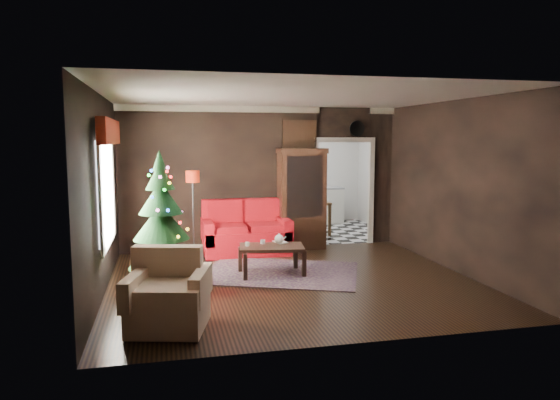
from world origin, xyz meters
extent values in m
plane|color=black|center=(0.00, 0.00, 0.00)|extent=(5.50, 5.50, 0.00)
plane|color=white|center=(0.00, 0.00, 2.80)|extent=(5.50, 5.50, 0.00)
plane|color=black|center=(0.00, 2.50, 1.40)|extent=(5.50, 0.00, 5.50)
plane|color=black|center=(0.00, -2.50, 1.40)|extent=(5.50, 0.00, 5.50)
plane|color=black|center=(-2.75, 0.00, 1.40)|extent=(0.00, 5.50, 5.50)
plane|color=black|center=(2.75, 0.00, 1.40)|extent=(0.00, 5.50, 5.50)
cube|color=white|center=(-2.71, 0.20, 1.45)|extent=(0.05, 1.60, 1.40)
cube|color=maroon|center=(-2.63, 0.20, 2.27)|extent=(0.12, 2.10, 0.35)
plane|color=silver|center=(1.70, 4.00, 0.00)|extent=(3.00, 3.00, 0.00)
cube|color=white|center=(1.70, 5.45, 1.70)|extent=(0.70, 0.06, 0.70)
cube|color=#2B2226|center=(-0.08, 0.50, 0.01)|extent=(2.95, 2.58, 0.01)
cylinder|color=white|center=(-0.62, 0.53, 0.50)|extent=(0.09, 0.09, 0.06)
cylinder|color=silver|center=(-0.35, 0.64, 0.50)|extent=(0.09, 0.09, 0.07)
imported|color=#8D6950|center=(-0.14, 0.64, 0.59)|extent=(0.18, 0.06, 0.25)
cylinder|color=white|center=(1.95, 2.45, 2.38)|extent=(0.32, 0.32, 0.06)
cube|color=#A97F4C|center=(0.75, 2.46, 2.25)|extent=(0.62, 0.05, 0.52)
cube|color=silver|center=(1.70, 5.20, 0.45)|extent=(1.80, 0.60, 0.90)
camera|label=1|loc=(-1.90, -7.45, 2.17)|focal=32.95mm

